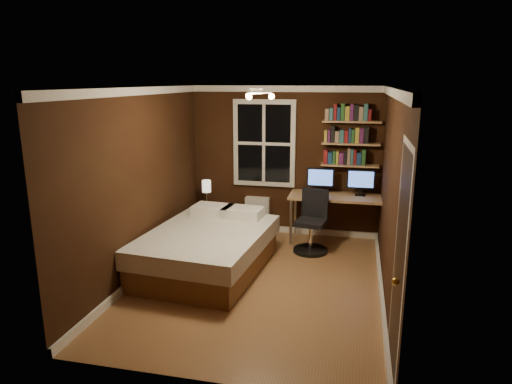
% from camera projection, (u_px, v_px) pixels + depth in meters
% --- Properties ---
extents(floor, '(4.20, 4.20, 0.00)m').
position_uv_depth(floor, '(258.00, 282.00, 6.01)').
color(floor, brown).
rests_on(floor, ground).
extents(wall_back, '(3.20, 0.04, 2.50)m').
position_uv_depth(wall_back, '(285.00, 161.00, 7.70)').
color(wall_back, black).
rests_on(wall_back, ground).
extents(wall_left, '(0.04, 4.20, 2.50)m').
position_uv_depth(wall_left, '(141.00, 184.00, 6.05)').
color(wall_left, black).
rests_on(wall_left, ground).
extents(wall_right, '(0.04, 4.20, 2.50)m').
position_uv_depth(wall_right, '(390.00, 197.00, 5.37)').
color(wall_right, black).
rests_on(wall_right, ground).
extents(ceiling, '(3.20, 4.20, 0.02)m').
position_uv_depth(ceiling, '(258.00, 88.00, 5.42)').
color(ceiling, white).
rests_on(ceiling, wall_back).
extents(window, '(1.06, 0.06, 1.46)m').
position_uv_depth(window, '(264.00, 143.00, 7.67)').
color(window, silver).
rests_on(window, wall_back).
extents(door, '(0.03, 0.82, 2.05)m').
position_uv_depth(door, '(398.00, 265.00, 3.96)').
color(door, black).
rests_on(door, ground).
extents(door_knob, '(0.06, 0.06, 0.06)m').
position_uv_depth(door_knob, '(396.00, 282.00, 3.69)').
color(door_knob, gold).
rests_on(door_knob, door).
extents(ceiling_fixture, '(0.44, 0.44, 0.18)m').
position_uv_depth(ceiling_fixture, '(256.00, 96.00, 5.34)').
color(ceiling_fixture, beige).
rests_on(ceiling_fixture, ceiling).
extents(bookshelf_lower, '(0.92, 0.22, 0.03)m').
position_uv_depth(bookshelf_lower, '(350.00, 165.00, 7.36)').
color(bookshelf_lower, '#AA7E52').
rests_on(bookshelf_lower, wall_back).
extents(books_row_lower, '(0.66, 0.16, 0.23)m').
position_uv_depth(books_row_lower, '(350.00, 157.00, 7.33)').
color(books_row_lower, maroon).
rests_on(books_row_lower, bookshelf_lower).
extents(bookshelf_middle, '(0.92, 0.22, 0.03)m').
position_uv_depth(bookshelf_middle, '(351.00, 144.00, 7.28)').
color(bookshelf_middle, '#AA7E52').
rests_on(bookshelf_middle, wall_back).
extents(books_row_middle, '(0.66, 0.16, 0.23)m').
position_uv_depth(books_row_middle, '(351.00, 136.00, 7.24)').
color(books_row_middle, navy).
rests_on(books_row_middle, bookshelf_middle).
extents(bookshelf_upper, '(0.92, 0.22, 0.03)m').
position_uv_depth(bookshelf_upper, '(352.00, 122.00, 7.19)').
color(bookshelf_upper, '#AA7E52').
rests_on(bookshelf_upper, wall_back).
extents(books_row_upper, '(0.66, 0.16, 0.23)m').
position_uv_depth(books_row_upper, '(352.00, 113.00, 7.16)').
color(books_row_upper, '#275825').
rests_on(books_row_upper, bookshelf_upper).
extents(bed, '(1.69, 2.22, 0.71)m').
position_uv_depth(bed, '(208.00, 249.00, 6.33)').
color(bed, brown).
rests_on(bed, ground).
extents(nightstand, '(0.50, 0.50, 0.51)m').
position_uv_depth(nightstand, '(207.00, 220.00, 7.83)').
color(nightstand, brown).
rests_on(nightstand, ground).
extents(bedside_lamp, '(0.15, 0.15, 0.44)m').
position_uv_depth(bedside_lamp, '(207.00, 193.00, 7.72)').
color(bedside_lamp, beige).
rests_on(bedside_lamp, nightstand).
extents(radiator, '(0.42, 0.15, 0.62)m').
position_uv_depth(radiator, '(258.00, 215.00, 7.92)').
color(radiator, silver).
rests_on(radiator, ground).
extents(desk, '(1.66, 0.62, 0.79)m').
position_uv_depth(desk, '(341.00, 199.00, 7.31)').
color(desk, '#AA7E52').
rests_on(desk, ground).
extents(monitor_left, '(0.44, 0.12, 0.42)m').
position_uv_depth(monitor_left, '(320.00, 181.00, 7.39)').
color(monitor_left, black).
rests_on(monitor_left, desk).
extents(monitor_right, '(0.44, 0.12, 0.42)m').
position_uv_depth(monitor_right, '(361.00, 183.00, 7.26)').
color(monitor_right, black).
rests_on(monitor_right, desk).
extents(desk_lamp, '(0.14, 0.32, 0.44)m').
position_uv_depth(desk_lamp, '(390.00, 187.00, 6.93)').
color(desk_lamp, silver).
rests_on(desk_lamp, desk).
extents(office_chair, '(0.53, 0.53, 0.96)m').
position_uv_depth(office_chair, '(312.00, 229.00, 7.02)').
color(office_chair, black).
rests_on(office_chair, ground).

